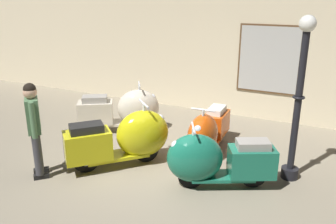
% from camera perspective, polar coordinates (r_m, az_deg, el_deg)
% --- Properties ---
extents(ground_plane, '(60.00, 60.00, 0.00)m').
position_cam_1_polar(ground_plane, '(6.36, -3.33, -9.09)').
color(ground_plane, gray).
extents(showroom_back_wall, '(18.00, 0.24, 3.49)m').
position_cam_1_polar(showroom_back_wall, '(9.04, 8.09, 10.75)').
color(showroom_back_wall, beige).
rests_on(showroom_back_wall, ground).
extents(scooter_0, '(1.76, 1.38, 1.08)m').
position_cam_1_polar(scooter_0, '(7.91, -6.83, 0.36)').
color(scooter_0, black).
rests_on(scooter_0, ground).
extents(scooter_1, '(1.63, 1.72, 1.13)m').
position_cam_1_polar(scooter_1, '(6.34, -6.65, -4.16)').
color(scooter_1, black).
rests_on(scooter_1, ground).
extents(scooter_2, '(0.56, 1.65, 1.00)m').
position_cam_1_polar(scooter_2, '(6.78, 6.30, -3.15)').
color(scooter_2, black).
rests_on(scooter_2, ground).
extents(scooter_3, '(1.72, 1.21, 1.03)m').
position_cam_1_polar(scooter_3, '(5.65, 7.08, -7.65)').
color(scooter_3, black).
rests_on(scooter_3, ground).
extents(lamppost, '(0.28, 0.28, 2.65)m').
position_cam_1_polar(lamppost, '(5.92, 20.15, 1.71)').
color(lamppost, black).
rests_on(lamppost, ground).
extents(visitor_0, '(0.42, 0.42, 1.62)m').
position_cam_1_polar(visitor_0, '(6.15, -20.67, -1.81)').
color(visitor_0, black).
rests_on(visitor_0, ground).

